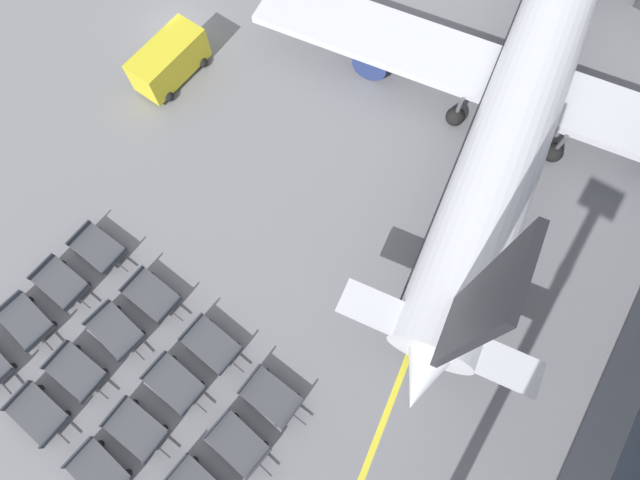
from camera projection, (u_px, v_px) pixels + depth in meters
name	position (u px, v px, depth m)	size (l,w,h in m)	color
ground_plane	(175.00, 29.00, 30.78)	(500.00, 500.00, 0.00)	gray
airplane	(535.00, 67.00, 26.15)	(31.03, 37.85, 13.15)	silver
service_van	(169.00, 60.00, 28.42)	(2.66, 4.69, 2.27)	yellow
baggage_dolly_row_near_col_b	(38.00, 414.00, 22.44)	(3.38, 1.89, 0.92)	#424449
baggage_dolly_row_near_col_c	(99.00, 472.00, 21.60)	(3.40, 1.96, 0.92)	#424449
baggage_dolly_row_mid_a_col_a	(26.00, 322.00, 23.91)	(3.41, 2.01, 0.92)	#424449
baggage_dolly_row_mid_a_col_b	(77.00, 372.00, 23.09)	(3.37, 1.85, 0.92)	#424449
baggage_dolly_row_mid_a_col_c	(137.00, 429.00, 22.22)	(3.37, 1.84, 0.92)	#424449
baggage_dolly_row_mid_b_col_a	(61.00, 283.00, 24.58)	(3.38, 1.89, 0.92)	#424449
baggage_dolly_row_mid_b_col_b	(116.00, 331.00, 23.75)	(3.41, 2.01, 0.92)	#424449
baggage_dolly_row_mid_b_col_c	(175.00, 383.00, 22.91)	(3.39, 1.93, 0.92)	#424449
baggage_dolly_row_mid_b_col_d	(238.00, 444.00, 22.01)	(3.41, 1.97, 0.92)	#424449
baggage_dolly_row_far_col_a	(99.00, 249.00, 25.21)	(3.37, 1.85, 0.92)	#424449
baggage_dolly_row_far_col_b	(152.00, 296.00, 24.36)	(3.38, 1.89, 0.92)	#424449
baggage_dolly_row_far_col_c	(212.00, 345.00, 23.53)	(3.39, 1.92, 0.92)	#424449
baggage_dolly_row_far_col_d	(271.00, 397.00, 22.70)	(3.37, 1.87, 0.92)	#424449
stand_guidance_stripe	(463.00, 212.00, 26.43)	(5.00, 31.44, 0.01)	yellow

